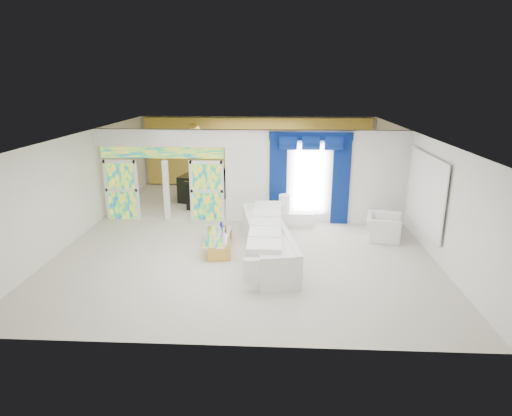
# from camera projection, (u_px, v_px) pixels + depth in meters

# --- Properties ---
(floor) EXTENTS (12.00, 12.00, 0.00)m
(floor) POSITION_uv_depth(u_px,v_px,m) (248.00, 231.00, 13.27)
(floor) COLOR #B7AF9E
(floor) RESTS_ON ground
(dividing_wall) EXTENTS (5.70, 0.18, 3.00)m
(dividing_wall) POSITION_uv_depth(u_px,v_px,m) (317.00, 177.00, 13.69)
(dividing_wall) COLOR white
(dividing_wall) RESTS_ON ground
(dividing_header) EXTENTS (4.30, 0.18, 0.55)m
(dividing_header) POSITION_uv_depth(u_px,v_px,m) (161.00, 138.00, 13.58)
(dividing_header) COLOR white
(dividing_header) RESTS_ON dividing_wall
(stained_panel_left) EXTENTS (0.95, 0.04, 2.00)m
(stained_panel_left) POSITION_uv_depth(u_px,v_px,m) (122.00, 190.00, 14.15)
(stained_panel_left) COLOR #994C3F
(stained_panel_left) RESTS_ON ground
(stained_panel_right) EXTENTS (0.95, 0.04, 2.00)m
(stained_panel_right) POSITION_uv_depth(u_px,v_px,m) (207.00, 191.00, 14.01)
(stained_panel_right) COLOR #994C3F
(stained_panel_right) RESTS_ON ground
(stained_transom) EXTENTS (4.00, 0.05, 0.35)m
(stained_transom) POSITION_uv_depth(u_px,v_px,m) (162.00, 153.00, 13.72)
(stained_transom) COLOR #994C3F
(stained_transom) RESTS_ON dividing_header
(window_pane) EXTENTS (1.00, 0.02, 2.30)m
(window_pane) POSITION_uv_depth(u_px,v_px,m) (309.00, 179.00, 13.62)
(window_pane) COLOR white
(window_pane) RESTS_ON dividing_wall
(blue_drape_left) EXTENTS (0.55, 0.10, 2.80)m
(blue_drape_left) POSITION_uv_depth(u_px,v_px,m) (278.00, 181.00, 13.66)
(blue_drape_left) COLOR #030D41
(blue_drape_left) RESTS_ON ground
(blue_drape_right) EXTENTS (0.55, 0.10, 2.80)m
(blue_drape_right) POSITION_uv_depth(u_px,v_px,m) (341.00, 181.00, 13.56)
(blue_drape_right) COLOR #030D41
(blue_drape_right) RESTS_ON ground
(blue_pelmet) EXTENTS (2.60, 0.12, 0.25)m
(blue_pelmet) POSITION_uv_depth(u_px,v_px,m) (311.00, 136.00, 13.20)
(blue_pelmet) COLOR #030D41
(blue_pelmet) RESTS_ON dividing_wall
(wall_mirror) EXTENTS (0.04, 2.70, 1.90)m
(wall_mirror) POSITION_uv_depth(u_px,v_px,m) (426.00, 193.00, 11.63)
(wall_mirror) COLOR white
(wall_mirror) RESTS_ON ground
(gold_curtains) EXTENTS (9.70, 0.12, 2.90)m
(gold_curtains) POSITION_uv_depth(u_px,v_px,m) (257.00, 152.00, 18.48)
(gold_curtains) COLOR #C98830
(gold_curtains) RESTS_ON ground
(white_sofa) EXTENTS (1.65, 4.43, 0.83)m
(white_sofa) POSITION_uv_depth(u_px,v_px,m) (267.00, 240.00, 11.35)
(white_sofa) COLOR white
(white_sofa) RESTS_ON ground
(coffee_table) EXTENTS (0.86, 1.80, 0.38)m
(coffee_table) POSITION_uv_depth(u_px,v_px,m) (218.00, 243.00, 11.76)
(coffee_table) COLOR gold
(coffee_table) RESTS_ON ground
(console_table) EXTENTS (1.29, 0.44, 0.42)m
(console_table) POSITION_uv_depth(u_px,v_px,m) (293.00, 219.00, 13.73)
(console_table) COLOR white
(console_table) RESTS_ON ground
(table_lamp) EXTENTS (0.36, 0.36, 0.58)m
(table_lamp) POSITION_uv_depth(u_px,v_px,m) (284.00, 204.00, 13.60)
(table_lamp) COLOR white
(table_lamp) RESTS_ON console_table
(armchair) EXTENTS (1.21, 1.31, 0.72)m
(armchair) POSITION_uv_depth(u_px,v_px,m) (383.00, 227.00, 12.51)
(armchair) COLOR white
(armchair) RESTS_ON ground
(grand_piano) EXTENTS (1.97, 2.30, 1.00)m
(grand_piano) POSITION_uv_depth(u_px,v_px,m) (206.00, 186.00, 16.76)
(grand_piano) COLOR black
(grand_piano) RESTS_ON ground
(piano_bench) EXTENTS (0.91, 0.54, 0.28)m
(piano_bench) POSITION_uv_depth(u_px,v_px,m) (199.00, 206.00, 15.33)
(piano_bench) COLOR black
(piano_bench) RESTS_ON ground
(tv_console) EXTENTS (0.58, 0.53, 0.77)m
(tv_console) POSITION_uv_depth(u_px,v_px,m) (131.00, 199.00, 15.37)
(tv_console) COLOR #A28851
(tv_console) RESTS_ON ground
(chandelier) EXTENTS (0.60, 0.60, 0.60)m
(chandelier) POSITION_uv_depth(u_px,v_px,m) (192.00, 132.00, 15.87)
(chandelier) COLOR gold
(chandelier) RESTS_ON ceiling
(decanters) EXTENTS (0.17, 0.94, 0.20)m
(decanters) POSITION_uv_depth(u_px,v_px,m) (218.00, 232.00, 11.81)
(decanters) COLOR silver
(decanters) RESTS_ON coffee_table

